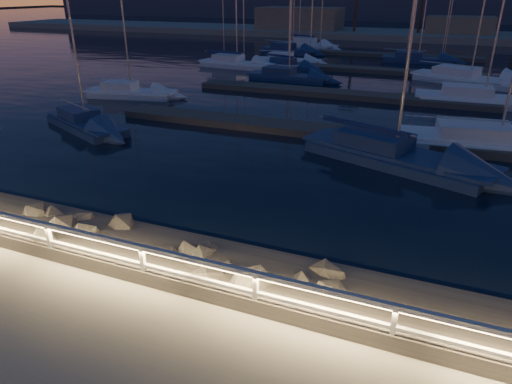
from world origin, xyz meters
TOP-DOWN VIEW (x-y plane):
  - ground at (0.00, 0.00)m, footprint 400.00×400.00m
  - harbor_water at (0.00, 31.22)m, footprint 400.00×440.00m
  - guard_rail at (-0.07, -0.00)m, footprint 44.11×0.12m
  - riprap at (-1.11, 1.60)m, footprint 35.91×3.31m
  - floating_docks at (0.00, 32.50)m, footprint 22.00×36.00m
  - far_shore at (-0.12, 74.05)m, footprint 160.00×14.00m
  - sailboat_a at (-14.32, 19.92)m, footprint 6.91×3.27m
  - sailboat_b at (-11.57, 12.08)m, footprint 6.92×4.47m
  - sailboat_c at (5.40, 12.96)m, footprint 9.18×5.43m
  - sailboat_e at (-7.49, 36.50)m, footprint 6.64×3.79m
  - sailboat_f at (-5.65, 30.71)m, footprint 7.40×2.50m
  - sailboat_g at (9.62, 27.09)m, footprint 9.10×3.12m
  - sailboat_h at (9.87, 16.83)m, footprint 9.79×3.98m
  - sailboat_i at (-8.83, 40.06)m, footprint 6.89×2.43m
  - sailboat_j at (-12.96, 35.78)m, footprint 8.32×3.34m
  - sailboat_k at (3.92, 46.52)m, footprint 7.76×2.44m
  - sailboat_l at (8.87, 35.28)m, footprint 9.87×6.02m
  - sailboat_m at (-10.73, 55.09)m, footprint 8.16×5.14m
  - sailboat_n at (-11.62, 48.76)m, footprint 8.17×4.28m

SIDE VIEW (x-z plane):
  - harbor_water at x=0.00m, z-range -1.27..-0.67m
  - floating_docks at x=0.00m, z-range -0.60..-0.20m
  - riprap at x=-1.11m, z-range -0.98..0.51m
  - sailboat_b at x=-11.57m, z-range -5.96..5.56m
  - sailboat_e at x=-7.49m, z-range -5.68..5.31m
  - sailboat_k at x=3.92m, z-range -6.73..6.36m
  - sailboat_a at x=-14.32m, z-range -5.88..5.53m
  - sailboat_f at x=-5.65m, z-range -6.40..6.04m
  - sailboat_i at x=-8.83m, z-range -5.98..5.63m
  - sailboat_n at x=-11.62m, z-range -6.87..6.56m
  - sailboat_j at x=-12.96m, z-range -7.05..6.75m
  - sailboat_h at x=9.87m, z-range -8.19..7.90m
  - sailboat_c at x=5.40m, z-range -7.69..7.40m
  - sailboat_l at x=8.87m, z-range -8.24..7.96m
  - sailboat_g at x=9.62m, z-range -7.75..7.47m
  - sailboat_m at x=-10.73m, z-range -6.93..6.68m
  - ground at x=0.00m, z-range 0.00..0.00m
  - far_shore at x=-0.12m, z-range -2.31..2.89m
  - guard_rail at x=-0.07m, z-range 0.24..1.30m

